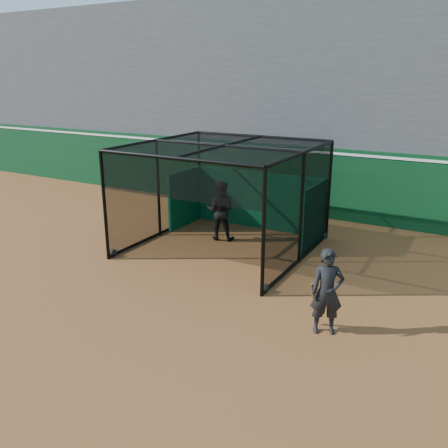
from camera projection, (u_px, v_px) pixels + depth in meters
The scene contains 6 objects.
ground at pixel (177, 307), 10.48m from camera, with size 120.00×120.00×0.00m, color brown.
outfield_wall at pixel (310, 180), 17.16m from camera, with size 50.00×0.50×2.50m.
grandstand at pixel (346, 86), 19.34m from camera, with size 50.00×7.85×8.95m.
batting_cage at pixel (224, 198), 13.68m from camera, with size 4.81×4.88×3.03m.
batter at pixel (220, 211), 14.60m from camera, with size 0.90×0.70×1.85m, color black.
on_deck_player at pixel (327, 292), 9.23m from camera, with size 0.76×0.66×1.74m.
Camera 1 is at (5.56, -7.71, 4.91)m, focal length 38.00 mm.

